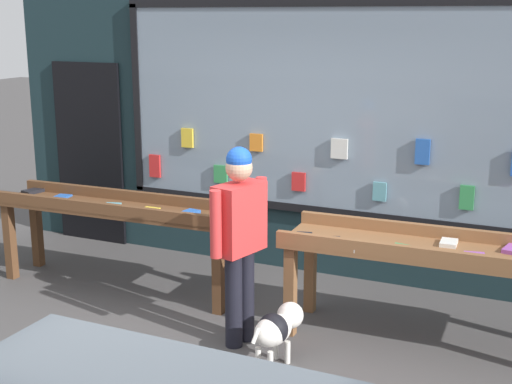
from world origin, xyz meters
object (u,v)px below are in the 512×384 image
person_browsing (239,232)px  small_dog (277,328)px  display_table_right (441,259)px  display_table_left (118,215)px

person_browsing → small_dog: 0.80m
display_table_right → display_table_left: bearing=180.0°
display_table_right → small_dog: (-1.05, -0.84, -0.44)m
display_table_right → small_dog: size_ratio=4.42×
display_table_right → person_browsing: person_browsing is taller
display_table_left → display_table_right: bearing=-0.0°
display_table_right → small_dog: bearing=-141.5°
display_table_right → person_browsing: 1.61m
person_browsing → small_dog: bearing=-104.3°
display_table_right → person_browsing: bearing=-157.3°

